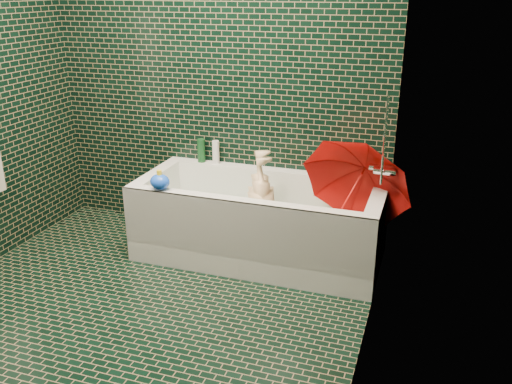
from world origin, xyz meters
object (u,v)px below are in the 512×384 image
(bathtub, at_px, (259,229))
(bath_toy, at_px, (160,182))
(child, at_px, (265,218))
(umbrella, at_px, (349,196))
(rubber_duck, at_px, (364,174))

(bathtub, xyz_separation_m, bath_toy, (-0.59, -0.31, 0.40))
(bath_toy, bearing_deg, child, 45.89)
(bath_toy, bearing_deg, umbrella, 32.49)
(umbrella, relative_size, bath_toy, 4.25)
(umbrella, bearing_deg, bathtub, -169.76)
(child, relative_size, rubber_duck, 8.35)
(bathtub, bearing_deg, child, -11.84)
(rubber_duck, distance_m, bath_toy, 1.41)
(umbrella, distance_m, bath_toy, 1.24)
(child, xyz_separation_m, rubber_duck, (0.62, 0.34, 0.28))
(child, distance_m, rubber_duck, 0.76)
(bathtub, bearing_deg, umbrella, -5.48)
(umbrella, distance_m, rubber_duck, 0.39)
(bathtub, height_order, child, bathtub)
(child, height_order, rubber_duck, rubber_duck)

